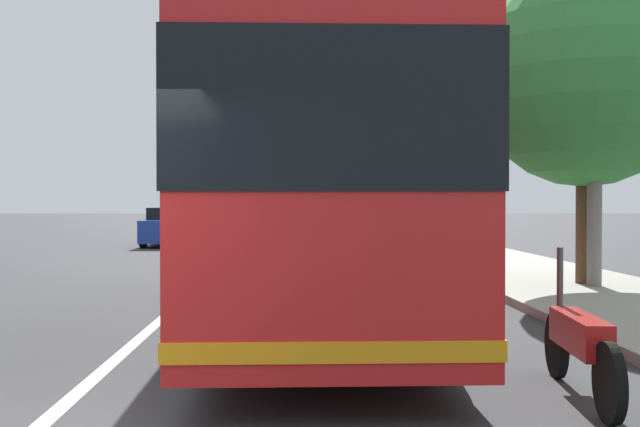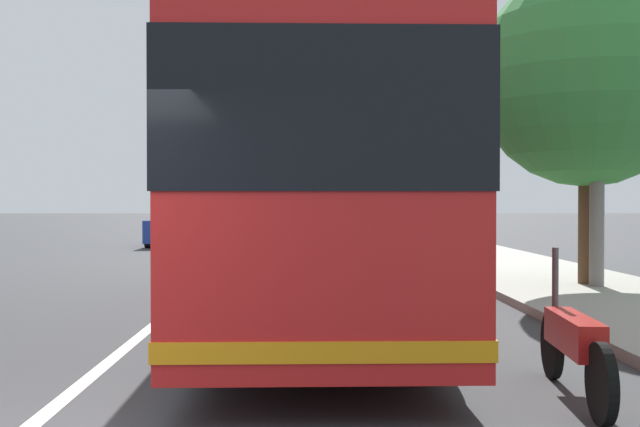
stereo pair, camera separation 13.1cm
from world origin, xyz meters
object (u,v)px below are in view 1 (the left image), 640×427
Objects in this scene: car_ahead_same_lane at (310,215)px; car_behind_bus at (292,227)px; utility_pole at (595,107)px; motorcycle_far_end at (579,344)px; car_side_street at (173,227)px; coach_bus at (311,185)px; roadside_tree_mid_block at (585,78)px.

car_behind_bus is at bearing 178.83° from car_ahead_same_lane.
car_ahead_same_lane is 0.65× the size of utility_pole.
car_side_street is at bearing 21.81° from motorcycle_far_end.
car_side_street is at bearing 14.81° from coach_bus.
car_side_street is at bearing 168.28° from car_ahead_same_lane.
car_ahead_same_lane is (24.21, -1.16, 0.07)m from car_behind_bus.
utility_pole is at bearing -162.21° from car_behind_bus.
car_ahead_same_lane is 40.63m from utility_pole.
car_side_street is 0.61× the size of utility_pole.
car_ahead_same_lane is at bearing 6.41° from roadside_tree_mid_block.
car_behind_bus is 0.63× the size of utility_pole.
roadside_tree_mid_block is at bearing -61.03° from coach_bus.
car_ahead_same_lane is (47.78, 1.41, 0.29)m from motorcycle_far_end.
coach_bus is 2.84× the size of car_side_street.
car_side_street reaches higher than car_behind_bus.
car_ahead_same_lane is at bearing 166.28° from car_side_street.
car_behind_bus reaches higher than motorcycle_far_end.
coach_bus is at bearing 119.32° from roadside_tree_mid_block.
motorcycle_far_end is 0.49× the size of car_ahead_same_lane.
car_behind_bus is at bearing 10.93° from motorcycle_far_end.
motorcycle_far_end is 0.35× the size of roadside_tree_mid_block.
car_side_street is 0.94× the size of car_ahead_same_lane.
car_behind_bus is 0.71× the size of roadside_tree_mid_block.
car_ahead_same_lane is at bearing -1.42° from coach_bus.
coach_bus is 1.74× the size of utility_pole.
coach_bus reaches higher than motorcycle_far_end.
motorcycle_far_end is at bearing -175.35° from car_behind_bus.
utility_pole reaches higher than car_ahead_same_lane.
utility_pole is at bearing -177.80° from roadside_tree_mid_block.
car_side_street is 18.80m from roadside_tree_mid_block.
roadside_tree_mid_block reaches higher than coach_bus.
coach_bus reaches higher than car_side_street.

